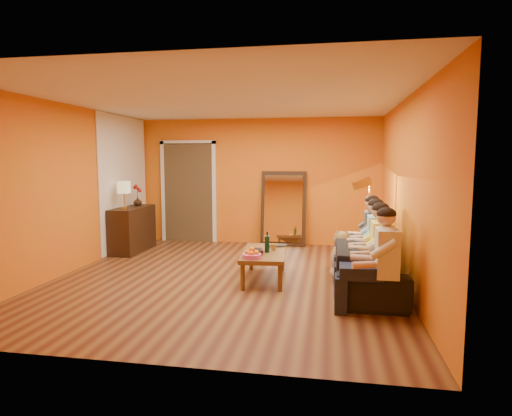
% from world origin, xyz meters
% --- Properties ---
extents(room_shell, '(5.00, 5.50, 2.60)m').
position_xyz_m(room_shell, '(0.00, 0.37, 1.30)').
color(room_shell, brown).
rests_on(room_shell, ground).
extents(white_accent, '(0.02, 1.90, 2.58)m').
position_xyz_m(white_accent, '(-2.48, 1.75, 1.30)').
color(white_accent, white).
rests_on(white_accent, wall_left).
extents(doorway_recess, '(1.06, 0.30, 2.10)m').
position_xyz_m(doorway_recess, '(-1.50, 2.83, 1.05)').
color(doorway_recess, '#3F2D19').
rests_on(doorway_recess, floor).
extents(door_jamb_left, '(0.08, 0.06, 2.20)m').
position_xyz_m(door_jamb_left, '(-2.07, 2.71, 1.05)').
color(door_jamb_left, white).
rests_on(door_jamb_left, wall_back).
extents(door_jamb_right, '(0.08, 0.06, 2.20)m').
position_xyz_m(door_jamb_right, '(-0.93, 2.71, 1.05)').
color(door_jamb_right, white).
rests_on(door_jamb_right, wall_back).
extents(door_header, '(1.22, 0.06, 0.08)m').
position_xyz_m(door_header, '(-1.50, 2.71, 2.12)').
color(door_header, white).
rests_on(door_header, wall_back).
extents(mirror_frame, '(0.92, 0.27, 1.51)m').
position_xyz_m(mirror_frame, '(0.55, 2.63, 0.76)').
color(mirror_frame, black).
rests_on(mirror_frame, floor).
extents(mirror_glass, '(0.78, 0.21, 1.35)m').
position_xyz_m(mirror_glass, '(0.55, 2.59, 0.76)').
color(mirror_glass, white).
rests_on(mirror_glass, mirror_frame).
extents(sideboard, '(0.44, 1.18, 0.85)m').
position_xyz_m(sideboard, '(-2.24, 1.55, 0.42)').
color(sideboard, black).
rests_on(sideboard, floor).
extents(table_lamp, '(0.24, 0.24, 0.51)m').
position_xyz_m(table_lamp, '(-2.24, 1.25, 1.10)').
color(table_lamp, beige).
rests_on(table_lamp, sideboard).
extents(sofa, '(2.15, 0.84, 0.63)m').
position_xyz_m(sofa, '(2.00, -0.15, 0.31)').
color(sofa, black).
rests_on(sofa, floor).
extents(coffee_table, '(0.72, 1.27, 0.42)m').
position_xyz_m(coffee_table, '(0.56, 0.01, 0.21)').
color(coffee_table, brown).
rests_on(coffee_table, floor).
extents(floor_lamp, '(0.32, 0.27, 1.44)m').
position_xyz_m(floor_lamp, '(2.10, 0.84, 0.72)').
color(floor_lamp, gold).
rests_on(floor_lamp, floor).
extents(dog, '(0.48, 0.67, 0.74)m').
position_xyz_m(dog, '(1.70, 0.13, 0.37)').
color(dog, olive).
rests_on(dog, floor).
extents(person_far_left, '(0.70, 0.44, 1.22)m').
position_xyz_m(person_far_left, '(2.13, -1.15, 0.61)').
color(person_far_left, beige).
rests_on(person_far_left, sofa).
extents(person_mid_left, '(0.70, 0.44, 1.22)m').
position_xyz_m(person_mid_left, '(2.13, -0.60, 0.61)').
color(person_mid_left, '#FBFD54').
rests_on(person_mid_left, sofa).
extents(person_mid_right, '(0.70, 0.44, 1.22)m').
position_xyz_m(person_mid_right, '(2.13, -0.05, 0.61)').
color(person_mid_right, '#8CBED8').
rests_on(person_mid_right, sofa).
extents(person_far_right, '(0.70, 0.44, 1.22)m').
position_xyz_m(person_far_right, '(2.13, 0.50, 0.61)').
color(person_far_right, '#343439').
rests_on(person_far_right, sofa).
extents(fruit_bowl, '(0.26, 0.26, 0.16)m').
position_xyz_m(fruit_bowl, '(0.46, -0.44, 0.50)').
color(fruit_bowl, '#E450A9').
rests_on(fruit_bowl, coffee_table).
extents(wine_bottle, '(0.07, 0.07, 0.31)m').
position_xyz_m(wine_bottle, '(0.61, -0.04, 0.58)').
color(wine_bottle, black).
rests_on(wine_bottle, coffee_table).
extents(tumbler, '(0.11, 0.11, 0.09)m').
position_xyz_m(tumbler, '(0.68, 0.13, 0.47)').
color(tumbler, '#B27F3F').
rests_on(tumbler, coffee_table).
extents(laptop, '(0.37, 0.34, 0.02)m').
position_xyz_m(laptop, '(0.74, 0.36, 0.43)').
color(laptop, black).
rests_on(laptop, coffee_table).
extents(book_lower, '(0.20, 0.26, 0.02)m').
position_xyz_m(book_lower, '(0.38, -0.19, 0.43)').
color(book_lower, black).
rests_on(book_lower, coffee_table).
extents(book_mid, '(0.20, 0.26, 0.02)m').
position_xyz_m(book_mid, '(0.39, -0.18, 0.45)').
color(book_mid, '#A31712').
rests_on(book_mid, book_lower).
extents(book_upper, '(0.23, 0.28, 0.02)m').
position_xyz_m(book_upper, '(0.38, -0.20, 0.47)').
color(book_upper, black).
rests_on(book_upper, book_mid).
extents(vase, '(0.17, 0.17, 0.17)m').
position_xyz_m(vase, '(-2.24, 1.80, 0.94)').
color(vase, black).
rests_on(vase, sideboard).
extents(flowers, '(0.17, 0.17, 0.42)m').
position_xyz_m(flowers, '(-2.24, 1.80, 1.18)').
color(flowers, '#A31712').
rests_on(flowers, vase).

